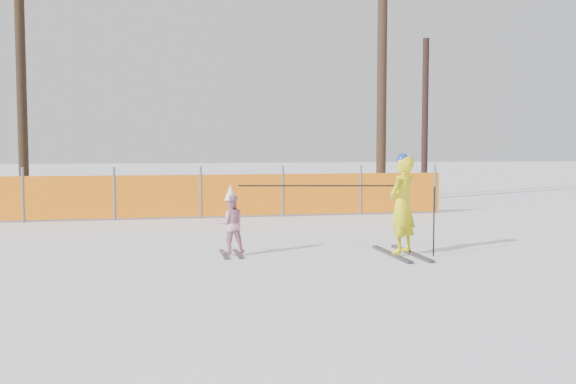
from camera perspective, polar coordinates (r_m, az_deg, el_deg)
name	(u,v)px	position (r m, az deg, el deg)	size (l,w,h in m)	color
ground	(295,261)	(9.69, 0.61, -6.11)	(120.00, 120.00, 0.00)	white
adult	(402,205)	(10.24, 10.10, -1.13)	(0.66, 1.56, 1.61)	black
child	(231,223)	(10.15, -5.12, -2.76)	(0.48, 0.84, 1.12)	black
ski_poles	(352,197)	(10.09, 5.75, -0.41)	(2.99, 0.74, 1.11)	black
safety_fence	(117,197)	(15.43, -14.99, -0.39)	(16.14, 0.06, 1.25)	#595960
tree_trunks	(251,96)	(20.43, -3.35, 8.50)	(13.48, 2.38, 7.01)	#332216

